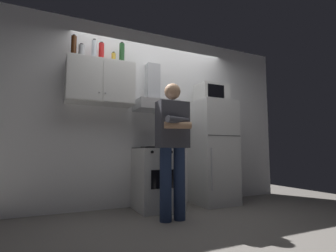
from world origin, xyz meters
The scene contains 15 objects.
ground_plane centered at (0.00, 0.00, 0.00)m, with size 7.00×7.00×0.00m, color slate.
back_wall_tiled centered at (0.00, 0.60, 1.35)m, with size 4.80×0.10×2.70m, color white.
upper_cabinet centered at (-0.85, 0.37, 1.75)m, with size 0.90×0.37×0.60m.
stove_oven centered at (-0.05, 0.25, 0.43)m, with size 0.60×0.62×0.87m.
range_hood centered at (-0.05, 0.38, 1.60)m, with size 0.60×0.44×0.75m.
refrigerator centered at (0.90, 0.25, 0.80)m, with size 0.60×0.62×1.60m.
microwave centered at (0.90, 0.27, 1.74)m, with size 0.48×0.37×0.28m.
person_standing centered at (-0.10, -0.36, 0.90)m, with size 0.38×0.33×1.64m.
cooking_pot centered at (0.08, 0.13, 0.93)m, with size 0.29×0.19×0.12m.
bottle_rum_dark centered at (-1.21, 0.37, 2.20)m, with size 0.07×0.07×0.31m.
bottle_spice_jar centered at (-0.68, 0.36, 2.12)m, with size 0.06×0.06×0.16m.
bottle_wine_green centered at (-0.55, 0.40, 2.21)m, with size 0.08×0.08×0.34m.
bottle_soda_red centered at (-0.84, 0.41, 2.19)m, with size 0.07×0.07×0.29m.
bottle_canister_steel centered at (-1.11, 0.37, 2.14)m, with size 0.08×0.08×0.20m.
bottle_vodka_clear centered at (-0.94, 0.40, 2.20)m, with size 0.07×0.07×0.31m.
Camera 1 is at (-1.42, -3.10, 0.81)m, focal length 27.06 mm.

